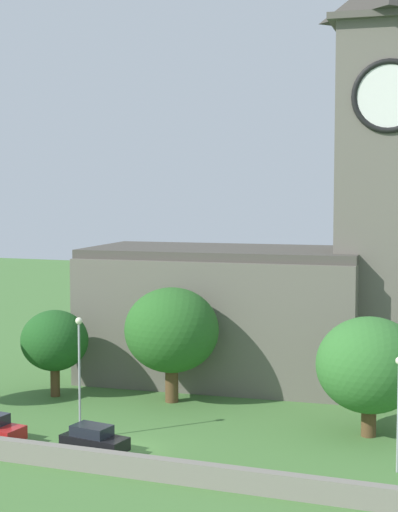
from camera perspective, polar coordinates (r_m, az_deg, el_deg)
name	(u,v)px	position (r m, az deg, el deg)	size (l,w,h in m)	color
ground_plane	(212,393)	(66.25, 0.88, -9.27)	(200.00, 200.00, 0.00)	#477538
church	(291,260)	(68.51, 6.23, -0.25)	(29.79, 13.87, 33.05)	#666056
quay_barrier	(95,461)	(49.00, -7.09, -13.62)	(50.00, 0.70, 1.25)	gray
car_black	(94,440)	(51.94, -7.15, -12.27)	(4.26, 2.49, 1.74)	black
streetlamp_west_mid	(79,360)	(53.87, -8.13, -6.97)	(0.44, 0.44, 7.84)	#9EA0A5
tree_churchyard	(370,365)	(55.20, 11.50, -7.27)	(6.87, 6.87, 7.76)	brown
tree_riverside_west	(172,330)	(62.51, -1.87, -5.07)	(7.03, 7.03, 8.59)	brown
tree_riverside_east	(55,341)	(65.28, -9.77, -5.69)	(5.16, 5.16, 6.65)	brown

